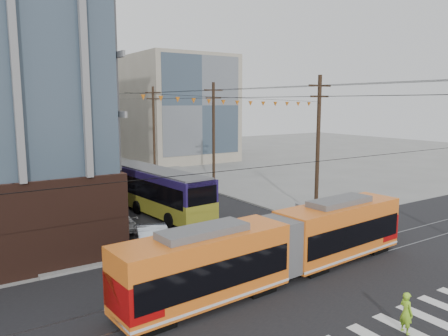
{
  "coord_description": "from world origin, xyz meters",
  "views": [
    {
      "loc": [
        -15.83,
        -12.74,
        9.0
      ],
      "look_at": [
        0.31,
        11.65,
        4.55
      ],
      "focal_mm": 35.0,
      "sensor_mm": 36.0,
      "label": 1
    }
  ],
  "objects": [
    {
      "name": "pedestrian",
      "position": [
        -1.05,
        -3.32,
        0.84
      ],
      "size": [
        0.52,
        0.68,
        1.68
      ],
      "primitive_type": "imported",
      "rotation": [
        0.0,
        0.0,
        1.36
      ],
      "color": "#98DB2B",
      "rests_on": "ground"
    },
    {
      "name": "parked_car_white",
      "position": [
        -5.86,
        16.55,
        0.7
      ],
      "size": [
        2.14,
        4.89,
        1.4
      ],
      "primitive_type": "imported",
      "rotation": [
        0.0,
        0.0,
        3.18
      ],
      "color": "silver",
      "rests_on": "ground"
    },
    {
      "name": "parked_car_grey",
      "position": [
        -5.96,
        25.48,
        0.74
      ],
      "size": [
        3.95,
        5.8,
        1.48
      ],
      "primitive_type": "imported",
      "rotation": [
        0.0,
        0.0,
        2.83
      ],
      "color": "slate",
      "rests_on": "ground"
    },
    {
      "name": "jersey_barrier",
      "position": [
        8.3,
        11.59,
        0.36
      ],
      "size": [
        1.78,
        3.65,
        0.71
      ],
      "primitive_type": "cube",
      "rotation": [
        0.0,
        0.0,
        -0.29
      ],
      "color": "slate",
      "rests_on": "ground"
    },
    {
      "name": "city_bus",
      "position": [
        -1.24,
        19.42,
        1.86
      ],
      "size": [
        3.98,
        13.34,
        3.73
      ],
      "primitive_type": null,
      "rotation": [
        0.0,
        0.0,
        0.09
      ],
      "color": "#231750",
      "rests_on": "ground"
    },
    {
      "name": "streetcar",
      "position": [
        -1.68,
        3.5,
        1.71
      ],
      "size": [
        17.89,
        3.71,
        3.42
      ],
      "primitive_type": null,
      "rotation": [
        0.0,
        0.0,
        0.07
      ],
      "color": "orange",
      "rests_on": "ground"
    },
    {
      "name": "parked_car_silver",
      "position": [
        -5.34,
        11.22,
        0.83
      ],
      "size": [
        3.18,
        5.36,
        1.67
      ],
      "primitive_type": "imported",
      "rotation": [
        0.0,
        0.0,
        2.84
      ],
      "color": "#ABB7C4",
      "rests_on": "ground"
    },
    {
      "name": "bg_bldg_ne_far",
      "position": [
        18.0,
        68.0,
        7.0
      ],
      "size": [
        16.0,
        16.0,
        14.0
      ],
      "primitive_type": "cube",
      "color": "#8C99A5",
      "rests_on": "ground"
    },
    {
      "name": "utility_pole_far",
      "position": [
        8.5,
        56.0,
        5.5
      ],
      "size": [
        0.3,
        0.3,
        11.0
      ],
      "primitive_type": "cylinder",
      "color": "black",
      "rests_on": "ground"
    },
    {
      "name": "bg_bldg_ne_near",
      "position": [
        16.0,
        48.0,
        8.0
      ],
      "size": [
        14.0,
        14.0,
        16.0
      ],
      "primitive_type": "cube",
      "color": "gray",
      "rests_on": "ground"
    },
    {
      "name": "ground",
      "position": [
        0.0,
        0.0,
        0.0
      ],
      "size": [
        160.0,
        160.0,
        0.0
      ],
      "primitive_type": "plane",
      "color": "slate"
    }
  ]
}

